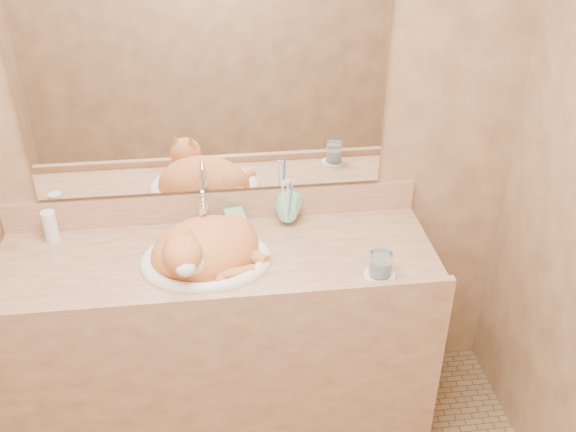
{
  "coord_description": "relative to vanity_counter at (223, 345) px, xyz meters",
  "views": [
    {
      "loc": [
        0.03,
        -1.19,
        2.19
      ],
      "look_at": [
        0.26,
        0.7,
        1.02
      ],
      "focal_mm": 40.0,
      "sensor_mm": 36.0,
      "label": 1
    }
  ],
  "objects": [
    {
      "name": "water_glass",
      "position": [
        0.56,
        -0.19,
        0.48
      ],
      "size": [
        0.08,
        0.08,
        0.09
      ],
      "primitive_type": "cylinder",
      "color": "white",
      "rests_on": "saucer"
    },
    {
      "name": "toothbrush_cup",
      "position": [
        0.28,
        0.16,
        0.48
      ],
      "size": [
        0.14,
        0.14,
        0.11
      ],
      "primitive_type": "imported",
      "rotation": [
        0.0,
        0.0,
        -0.16
      ],
      "color": "#79C199",
      "rests_on": "vanity_counter"
    },
    {
      "name": "faucet",
      "position": [
        -0.04,
        0.16,
        0.51
      ],
      "size": [
        0.08,
        0.13,
        0.17
      ],
      "primitive_type": null,
      "rotation": [
        0.0,
        0.0,
        -0.29
      ],
      "color": "silver",
      "rests_on": "vanity_counter"
    },
    {
      "name": "wall_back",
      "position": [
        0.0,
        0.28,
        0.82
      ],
      "size": [
        2.4,
        0.02,
        2.5
      ],
      "primitive_type": "cube",
      "color": "brown",
      "rests_on": "ground"
    },
    {
      "name": "toothbrushes",
      "position": [
        0.28,
        0.16,
        0.55
      ],
      "size": [
        0.03,
        0.03,
        0.21
      ],
      "primitive_type": null,
      "color": "white",
      "rests_on": "toothbrush_cup"
    },
    {
      "name": "soap_dispenser",
      "position": [
        0.09,
        0.12,
        0.51
      ],
      "size": [
        0.08,
        0.09,
        0.16
      ],
      "primitive_type": "imported",
      "rotation": [
        0.0,
        0.0,
        0.17
      ],
      "color": "#79C199",
      "rests_on": "vanity_counter"
    },
    {
      "name": "vanity_counter",
      "position": [
        0.0,
        0.0,
        0.0
      ],
      "size": [
        1.6,
        0.55,
        0.85
      ],
      "primitive_type": null,
      "color": "#8D5B3F",
      "rests_on": "floor"
    },
    {
      "name": "cat",
      "position": [
        -0.04,
        -0.02,
        0.49
      ],
      "size": [
        0.48,
        0.43,
        0.22
      ],
      "primitive_type": null,
      "rotation": [
        0.0,
        0.0,
        0.32
      ],
      "color": "#CB652F",
      "rests_on": "sink_basin"
    },
    {
      "name": "lotion_bottle",
      "position": [
        -0.61,
        0.18,
        0.49
      ],
      "size": [
        0.05,
        0.05,
        0.12
      ],
      "primitive_type": "cylinder",
      "color": "white",
      "rests_on": "vanity_counter"
    },
    {
      "name": "saucer",
      "position": [
        0.56,
        -0.19,
        0.43
      ],
      "size": [
        0.11,
        0.11,
        0.01
      ],
      "primitive_type": "cylinder",
      "color": "white",
      "rests_on": "vanity_counter"
    },
    {
      "name": "sink_basin",
      "position": [
        -0.04,
        -0.02,
        0.5
      ],
      "size": [
        0.5,
        0.43,
        0.14
      ],
      "primitive_type": null,
      "rotation": [
        0.0,
        0.0,
        -0.12
      ],
      "color": "white",
      "rests_on": "vanity_counter"
    },
    {
      "name": "mirror",
      "position": [
        0.0,
        0.26,
        0.97
      ],
      "size": [
        1.3,
        0.02,
        0.8
      ],
      "primitive_type": "cube",
      "color": "white",
      "rests_on": "wall_back"
    }
  ]
}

